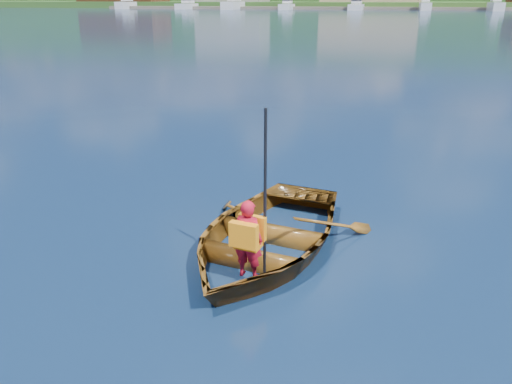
{
  "coord_description": "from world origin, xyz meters",
  "views": [
    {
      "loc": [
        0.59,
        -6.72,
        3.23
      ],
      "look_at": [
        -0.89,
        -0.74,
        0.83
      ],
      "focal_mm": 35.0,
      "sensor_mm": 36.0,
      "label": 1
    }
  ],
  "objects": [
    {
      "name": "dock",
      "position": [
        -3.51,
        148.0,
        0.4
      ],
      "size": [
        160.01,
        11.68,
        0.8
      ],
      "color": "#62594B",
      "rests_on": "ground"
    },
    {
      "name": "marina_yachts",
      "position": [
        -3.57,
        143.31,
        1.41
      ],
      "size": [
        144.26,
        13.54,
        4.41
      ],
      "color": "silver",
      "rests_on": "ground"
    },
    {
      "name": "child_paddler",
      "position": [
        -0.76,
        -1.66,
        0.62
      ],
      "size": [
        0.39,
        0.38,
        2.03
      ],
      "color": "red",
      "rests_on": "ground"
    },
    {
      "name": "rowboat",
      "position": [
        -0.76,
        -0.74,
        0.22
      ],
      "size": [
        3.07,
        3.9,
        0.73
      ],
      "color": "maroon",
      "rests_on": "ground"
    },
    {
      "name": "ground",
      "position": [
        0.0,
        0.0,
        0.0
      ],
      "size": [
        600.0,
        600.0,
        0.0
      ],
      "color": "#152948",
      "rests_on": "ground"
    }
  ]
}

